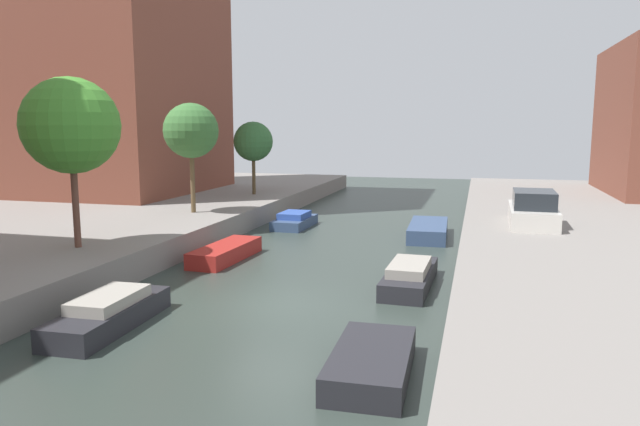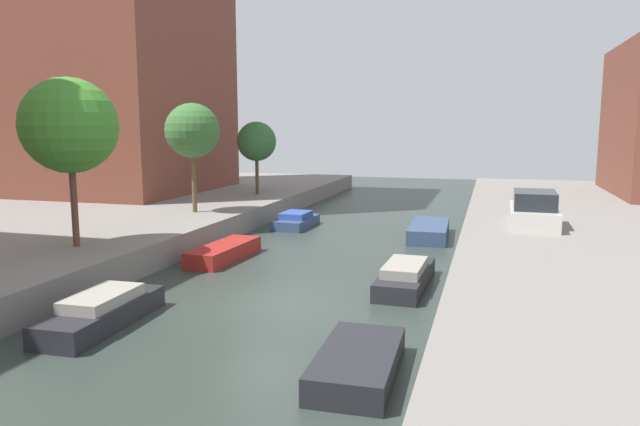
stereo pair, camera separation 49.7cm
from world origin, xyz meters
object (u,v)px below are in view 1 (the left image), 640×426
(moored_boat_left_2, at_px, (109,313))
(moored_boat_right_4, at_px, (428,230))
(moored_boat_right_3, at_px, (410,276))
(moored_boat_right_2, at_px, (371,363))
(street_tree_4, at_px, (253,142))
(moored_boat_left_3, at_px, (226,252))
(moored_boat_left_4, at_px, (295,221))
(street_tree_2, at_px, (71,126))
(parked_car, at_px, (533,210))
(street_tree_3, at_px, (191,131))

(moored_boat_left_2, xyz_separation_m, moored_boat_right_4, (6.71, 14.31, -0.05))
(moored_boat_right_3, bearing_deg, moored_boat_right_2, -89.82)
(street_tree_4, height_order, moored_boat_left_3, street_tree_4)
(moored_boat_left_4, height_order, moored_boat_right_2, moored_boat_left_4)
(street_tree_2, height_order, parked_car, street_tree_2)
(street_tree_2, distance_m, street_tree_3, 8.25)
(street_tree_2, height_order, moored_boat_right_4, street_tree_2)
(moored_boat_left_3, xyz_separation_m, moored_boat_right_3, (7.15, -1.91, 0.06))
(moored_boat_right_4, bearing_deg, street_tree_3, -169.96)
(moored_boat_left_3, relative_size, moored_boat_right_2, 1.22)
(street_tree_3, height_order, street_tree_4, street_tree_3)
(parked_car, bearing_deg, street_tree_2, -149.85)
(street_tree_3, xyz_separation_m, moored_boat_left_3, (3.75, -4.73, -4.50))
(parked_car, distance_m, moored_boat_right_2, 14.71)
(street_tree_3, bearing_deg, moored_boat_left_2, -71.94)
(street_tree_2, bearing_deg, moored_boat_left_4, 69.92)
(street_tree_4, distance_m, parked_car, 16.89)
(street_tree_2, relative_size, moored_boat_right_2, 1.72)
(moored_boat_left_2, xyz_separation_m, moored_boat_right_3, (6.86, 5.76, -0.02))
(street_tree_4, xyz_separation_m, moored_boat_left_4, (4.06, -4.82, -3.79))
(moored_boat_left_4, bearing_deg, moored_boat_right_4, -8.19)
(street_tree_2, xyz_separation_m, parked_car, (15.08, 8.76, -3.43))
(moored_boat_right_3, xyz_separation_m, moored_boat_right_4, (-0.15, 8.55, -0.03))
(street_tree_3, height_order, parked_car, street_tree_3)
(street_tree_2, distance_m, moored_boat_left_3, 6.99)
(street_tree_3, relative_size, moored_boat_left_3, 1.28)
(parked_car, height_order, moored_boat_right_2, parked_car)
(moored_boat_left_4, relative_size, moored_boat_right_4, 0.73)
(moored_boat_left_3, relative_size, moored_boat_right_4, 0.89)
(street_tree_2, relative_size, moored_boat_left_3, 1.41)
(street_tree_2, xyz_separation_m, moored_boat_right_2, (10.92, -5.29, -4.75))
(street_tree_3, distance_m, moored_boat_left_2, 13.78)
(moored_boat_left_4, distance_m, moored_boat_right_3, 11.71)
(parked_car, xyz_separation_m, moored_boat_right_2, (-4.16, -14.05, -1.31))
(street_tree_2, bearing_deg, moored_boat_left_3, 43.15)
(street_tree_3, bearing_deg, parked_car, 1.94)
(parked_car, distance_m, moored_boat_left_2, 17.03)
(moored_boat_right_2, bearing_deg, parked_car, 73.51)
(street_tree_2, xyz_separation_m, moored_boat_left_2, (4.05, -4.15, -4.66))
(street_tree_2, distance_m, moored_boat_left_2, 7.44)
(moored_boat_left_4, xyz_separation_m, moored_boat_right_2, (6.86, -16.41, -0.05))
(street_tree_2, relative_size, moored_boat_left_2, 1.40)
(street_tree_4, height_order, moored_boat_right_2, street_tree_4)
(street_tree_4, distance_m, moored_boat_left_3, 13.53)
(street_tree_2, xyz_separation_m, street_tree_3, (-0.00, 8.25, -0.23))
(street_tree_3, xyz_separation_m, moored_boat_left_2, (4.05, -12.40, -4.42))
(street_tree_4, bearing_deg, moored_boat_left_4, -49.87)
(moored_boat_right_4, bearing_deg, parked_car, -17.86)
(moored_boat_left_4, bearing_deg, moored_boat_right_3, -54.28)
(street_tree_2, bearing_deg, street_tree_3, 90.00)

